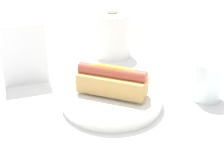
{
  "coord_description": "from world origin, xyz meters",
  "views": [
    {
      "loc": [
        -0.03,
        -0.62,
        0.37
      ],
      "look_at": [
        0.02,
        -0.01,
        0.05
      ],
      "focal_mm": 51.2,
      "sensor_mm": 36.0,
      "label": 1
    }
  ],
  "objects_px": {
    "hotdog_front": "(112,81)",
    "serving_bowl": "(112,98)",
    "water_glass": "(208,83)",
    "napkin_box": "(24,53)",
    "paper_towel_roll": "(112,35)"
  },
  "relations": [
    {
      "from": "hotdog_front",
      "to": "serving_bowl",
      "type": "bearing_deg",
      "value": 180.0
    },
    {
      "from": "water_glass",
      "to": "napkin_box",
      "type": "xyz_separation_m",
      "value": [
        -0.43,
        0.12,
        0.04
      ]
    },
    {
      "from": "water_glass",
      "to": "serving_bowl",
      "type": "bearing_deg",
      "value": -176.41
    },
    {
      "from": "serving_bowl",
      "to": "water_glass",
      "type": "height_order",
      "value": "water_glass"
    },
    {
      "from": "paper_towel_roll",
      "to": "napkin_box",
      "type": "bearing_deg",
      "value": -145.87
    },
    {
      "from": "paper_towel_roll",
      "to": "napkin_box",
      "type": "xyz_separation_m",
      "value": [
        -0.23,
        -0.16,
        0.01
      ]
    },
    {
      "from": "paper_towel_roll",
      "to": "napkin_box",
      "type": "relative_size",
      "value": 0.89
    },
    {
      "from": "serving_bowl",
      "to": "paper_towel_roll",
      "type": "bearing_deg",
      "value": 85.68
    },
    {
      "from": "serving_bowl",
      "to": "napkin_box",
      "type": "xyz_separation_m",
      "value": [
        -0.21,
        0.14,
        0.06
      ]
    },
    {
      "from": "hotdog_front",
      "to": "water_glass",
      "type": "distance_m",
      "value": 0.22
    },
    {
      "from": "serving_bowl",
      "to": "hotdog_front",
      "type": "distance_m",
      "value": 0.04
    },
    {
      "from": "water_glass",
      "to": "hotdog_front",
      "type": "bearing_deg",
      "value": -176.41
    },
    {
      "from": "water_glass",
      "to": "napkin_box",
      "type": "height_order",
      "value": "napkin_box"
    },
    {
      "from": "napkin_box",
      "to": "paper_towel_roll",
      "type": "bearing_deg",
      "value": 20.26
    },
    {
      "from": "hotdog_front",
      "to": "water_glass",
      "type": "bearing_deg",
      "value": 3.59
    }
  ]
}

